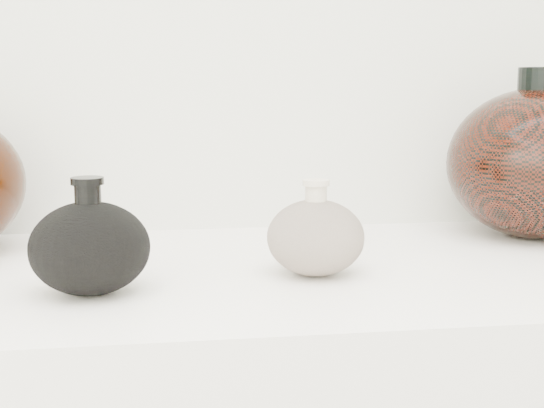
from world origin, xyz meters
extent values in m
cube|color=white|center=(0.00, 0.95, 0.89)|extent=(1.20, 0.50, 0.03)
ellipsoid|color=black|center=(-0.17, 0.86, 0.95)|extent=(0.13, 0.13, 0.10)
cylinder|color=black|center=(-0.17, 0.86, 1.00)|extent=(0.03, 0.03, 0.03)
cylinder|color=black|center=(-0.17, 0.86, 1.02)|extent=(0.04, 0.04, 0.01)
ellipsoid|color=beige|center=(0.08, 0.91, 0.94)|extent=(0.11, 0.11, 0.09)
cylinder|color=beige|center=(0.08, 0.91, 0.99)|extent=(0.02, 0.02, 0.03)
cylinder|color=beige|center=(0.08, 0.91, 1.01)|extent=(0.03, 0.03, 0.01)
ellipsoid|color=black|center=(0.43, 1.07, 1.01)|extent=(0.27, 0.27, 0.21)
cylinder|color=black|center=(0.43, 1.07, 1.12)|extent=(0.07, 0.07, 0.04)
camera|label=1|loc=(-0.10, 0.08, 1.12)|focal=50.00mm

